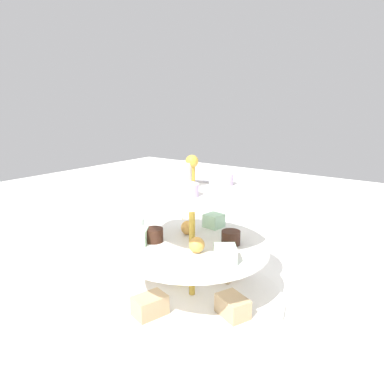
{
  "coord_description": "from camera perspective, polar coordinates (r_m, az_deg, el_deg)",
  "views": [
    {
      "loc": [
        -0.32,
        0.44,
        0.32
      ],
      "look_at": [
        0.0,
        0.0,
        0.18
      ],
      "focal_mm": 33.98,
      "sensor_mm": 36.0,
      "label": 1
    }
  ],
  "objects": [
    {
      "name": "water_glass_short_left",
      "position": [
        0.85,
        -9.45,
        -6.11
      ],
      "size": [
        0.06,
        0.06,
        0.07
      ],
      "primitive_type": "cylinder",
      "color": "silver",
      "rests_on": "ground_plane"
    },
    {
      "name": "ground_plane",
      "position": [
        0.63,
        -0.0,
        -16.48
      ],
      "size": [
        2.4,
        2.4,
        0.0
      ],
      "primitive_type": "plane",
      "color": "white"
    },
    {
      "name": "tiered_serving_stand",
      "position": [
        0.6,
        -0.04,
        -10.16
      ],
      "size": [
        0.3,
        0.3,
        0.24
      ],
      "color": "white",
      "rests_on": "ground_plane"
    },
    {
      "name": "water_glass_tall_right",
      "position": [
        0.58,
        27.52,
        -14.17
      ],
      "size": [
        0.07,
        0.07,
        0.12
      ],
      "primitive_type": "cylinder",
      "color": "silver",
      "rests_on": "ground_plane"
    },
    {
      "name": "teacup_with_saucer",
      "position": [
        0.89,
        0.34,
        -5.62
      ],
      "size": [
        0.09,
        0.09,
        0.05
      ],
      "color": "white",
      "rests_on": "ground_plane"
    },
    {
      "name": "butter_knife_right",
      "position": [
        0.87,
        16.17,
        -8.28
      ],
      "size": [
        0.17,
        0.05,
        0.0
      ],
      "primitive_type": "cube",
      "rotation": [
        0.0,
        0.0,
        6.05
      ],
      "color": "silver",
      "rests_on": "ground_plane"
    }
  ]
}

